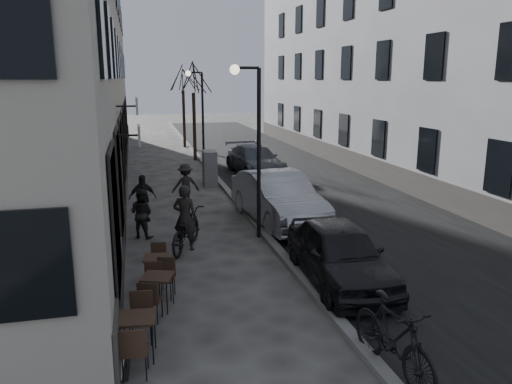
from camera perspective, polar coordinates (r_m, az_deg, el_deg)
name	(u,v)px	position (r m, az deg, el deg)	size (l,w,h in m)	color
ground	(335,332)	(9.97, 9.04, -15.53)	(120.00, 120.00, 0.00)	#3D3B38
road	(284,172)	(25.59, 3.25, 2.25)	(7.30, 60.00, 0.00)	black
kerb	(214,174)	(24.77, -4.86, 2.01)	(0.25, 60.00, 0.12)	slate
building_left	(69,2)	(24.89, -20.59, 19.69)	(4.00, 35.00, 16.00)	#A9A08D
building_right	(389,12)	(27.98, 14.95, 19.22)	(4.00, 35.00, 16.00)	gray
streetlamp_near	(253,133)	(14.52, -0.33, 6.73)	(0.90, 0.28, 5.09)	black
streetlamp_far	(199,109)	(26.31, -6.49, 9.42)	(0.90, 0.28, 5.09)	black
tree_near	(193,79)	(29.25, -7.20, 12.69)	(2.40, 2.40, 5.70)	black
tree_far	(183,79)	(35.21, -8.37, 12.67)	(2.40, 2.40, 5.70)	black
bistro_set_a	(138,333)	(9.09, -13.33, -15.38)	(0.68, 1.56, 0.90)	black
bistro_set_b	(158,289)	(10.75, -11.14, -10.77)	(0.85, 1.52, 0.87)	black
bistro_set_c	(156,268)	(11.95, -11.31, -8.47)	(0.63, 1.40, 0.81)	black
sign_board	(115,348)	(8.79, -15.84, -16.81)	(0.40, 0.64, 1.07)	black
utility_cabinet	(210,168)	(22.33, -5.31, 2.69)	(0.58, 1.05, 1.57)	slate
bicycle	(185,230)	(14.13, -8.06, -4.31)	(0.75, 2.16, 1.14)	black
cyclist_rider	(185,218)	(14.03, -8.11, -2.90)	(0.68, 0.44, 1.86)	black
pedestrian_near	(141,213)	(15.38, -12.97, -2.38)	(0.73, 0.57, 1.51)	black
pedestrian_mid	(186,185)	(18.94, -8.05, 0.82)	(1.03, 0.59, 1.60)	black
pedestrian_far	(142,198)	(17.14, -12.85, -0.67)	(0.93, 0.39, 1.59)	black
car_near	(340,253)	(11.89, 9.54, -6.91)	(1.71, 4.26, 1.45)	black
car_mid	(278,198)	(16.53, 2.52, -0.70)	(1.77, 5.08, 1.68)	#95979D
car_far	(255,160)	(25.02, -0.11, 3.68)	(2.00, 4.91, 1.43)	#3E434A
moped	(393,338)	(8.62, 15.41, -15.78)	(0.61, 2.15, 1.29)	black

